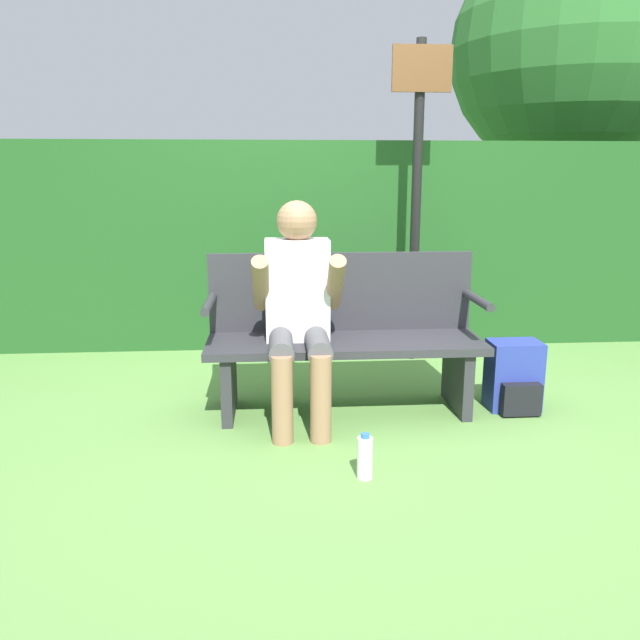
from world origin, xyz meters
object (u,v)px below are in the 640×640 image
park_bench (344,335)px  tree (571,52)px  signpost (417,179)px  water_bottle (364,457)px  backpack (514,377)px  parked_car (131,210)px  person_seated (298,303)px

park_bench → tree: bearing=52.0°
signpost → tree: size_ratio=0.55×
park_bench → signpost: signpost is taller
water_bottle → tree: (2.97, 4.70, 2.59)m
backpack → parked_car: bearing=113.1°
person_seated → tree: tree is taller
person_seated → signpost: bearing=50.9°
person_seated → signpost: (0.89, 1.09, 0.66)m
person_seated → signpost: size_ratio=0.54×
backpack → parked_car: 11.31m
person_seated → parked_car: bearing=106.9°
water_bottle → signpost: bearing=71.5°
signpost → tree: tree is taller
person_seated → backpack: person_seated is taller
parked_car → person_seated: bearing=-174.3°
park_bench → person_seated: 0.37m
water_bottle → park_bench: bearing=89.8°
water_bottle → signpost: 2.31m
signpost → parked_car: size_ratio=0.47×
water_bottle → signpost: size_ratio=0.10×
water_bottle → parked_car: bearing=107.1°
park_bench → parked_car: (-3.44, 10.29, 0.18)m
person_seated → parked_car: parked_car is taller
backpack → park_bench: bearing=173.9°
signpost → tree: bearing=50.4°
parked_car → tree: bearing=-146.7°
tree → backpack: bearing=-116.8°
water_bottle → tree: bearing=57.7°
park_bench → water_bottle: bearing=-90.2°
park_bench → person_seated: bearing=-153.8°
parked_car → tree: tree is taller
water_bottle → parked_car: (-3.44, 11.19, 0.51)m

